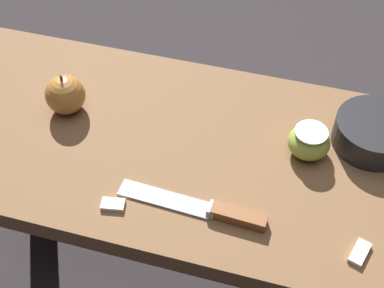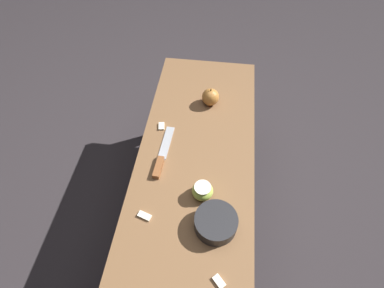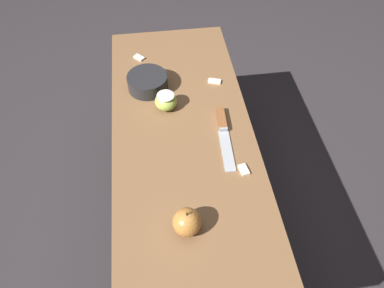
# 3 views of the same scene
# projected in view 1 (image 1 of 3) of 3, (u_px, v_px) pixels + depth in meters

# --- Properties ---
(ground_plane) EXTENTS (8.00, 8.00, 0.00)m
(ground_plane) POSITION_uv_depth(u_px,v_px,m) (211.00, 280.00, 1.29)
(ground_plane) COLOR #2D282B
(wooden_bench) EXTENTS (1.17, 0.44, 0.48)m
(wooden_bench) POSITION_uv_depth(u_px,v_px,m) (216.00, 183.00, 1.00)
(wooden_bench) COLOR brown
(wooden_bench) RESTS_ON ground_plane
(knife) EXTENTS (0.25, 0.04, 0.02)m
(knife) POSITION_uv_depth(u_px,v_px,m) (214.00, 211.00, 0.84)
(knife) COLOR #9EA0A5
(knife) RESTS_ON wooden_bench
(apple_whole) EXTENTS (0.07, 0.07, 0.08)m
(apple_whole) POSITION_uv_depth(u_px,v_px,m) (65.00, 95.00, 0.97)
(apple_whole) COLOR #B27233
(apple_whole) RESTS_ON wooden_bench
(apple_cut) EXTENTS (0.07, 0.07, 0.05)m
(apple_cut) POSITION_uv_depth(u_px,v_px,m) (309.00, 142.00, 0.91)
(apple_cut) COLOR #9EB747
(apple_cut) RESTS_ON wooden_bench
(apple_slice_near_knife) EXTENTS (0.03, 0.05, 0.01)m
(apple_slice_near_knife) POSITION_uv_depth(u_px,v_px,m) (360.00, 253.00, 0.80)
(apple_slice_near_knife) COLOR white
(apple_slice_near_knife) RESTS_ON wooden_bench
(apple_slice_center) EXTENTS (0.04, 0.03, 0.01)m
(apple_slice_center) POSITION_uv_depth(u_px,v_px,m) (113.00, 204.00, 0.85)
(apple_slice_center) COLOR white
(apple_slice_center) RESTS_ON wooden_bench
(bowl) EXTENTS (0.14, 0.14, 0.05)m
(bowl) POSITION_uv_depth(u_px,v_px,m) (373.00, 133.00, 0.92)
(bowl) COLOR #232326
(bowl) RESTS_ON wooden_bench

